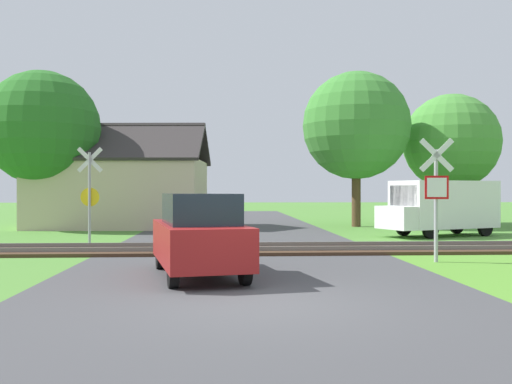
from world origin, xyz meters
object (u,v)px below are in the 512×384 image
object	(u,v)px
crossing_sign_far	(90,191)
tree_right	(356,126)
house	(121,191)
tree_far	(451,142)
mail_truck	(441,206)
tree_left	(42,128)
stop_sign_near	(436,192)
parked_car	(199,235)

from	to	relation	value
crossing_sign_far	tree_right	bearing A→B (deg)	40.06
house	tree_far	bearing A→B (deg)	7.93
crossing_sign_far	mail_truck	distance (m)	13.69
tree_left	stop_sign_near	bearing A→B (deg)	-43.16
house	tree_far	distance (m)	17.82
crossing_sign_far	mail_truck	xyz separation A→B (m)	(13.36, 2.91, -0.61)
crossing_sign_far	parked_car	distance (m)	8.56
crossing_sign_far	mail_truck	bearing A→B (deg)	13.44
tree_right	parked_car	distance (m)	18.64
stop_sign_near	tree_left	world-z (taller)	tree_left
crossing_sign_far	tree_left	world-z (taller)	tree_left
house	parked_car	world-z (taller)	house
house	parked_car	bearing A→B (deg)	-70.54
house	mail_truck	xyz separation A→B (m)	(14.01, -6.55, -0.60)
tree_right	tree_left	distance (m)	15.44
mail_truck	tree_left	bearing A→B (deg)	52.30
tree_right	house	bearing A→B (deg)	178.49
parked_car	house	bearing A→B (deg)	94.10
tree_far	parked_car	xyz separation A→B (m)	(-12.87, -18.17, -3.60)
stop_sign_near	tree_right	size ratio (longest dim) A/B	0.40
stop_sign_near	tree_right	xyz separation A→B (m)	(1.29, 14.52, 3.36)
crossing_sign_far	tree_far	xyz separation A→B (m)	(16.93, 10.69, 2.65)
tree_left	house	bearing A→B (deg)	25.36
stop_sign_near	house	distance (m)	18.28
mail_truck	parked_car	xyz separation A→B (m)	(-9.30, -10.38, -0.34)
crossing_sign_far	parked_car	bearing A→B (deg)	-60.31
stop_sign_near	tree_far	distance (m)	17.68
crossing_sign_far	tree_left	bearing A→B (deg)	118.46
house	mail_truck	world-z (taller)	house
stop_sign_near	crossing_sign_far	distance (m)	11.39
mail_truck	stop_sign_near	bearing A→B (deg)	136.27
tree_far	tree_left	distance (m)	21.18
crossing_sign_far	tree_left	size ratio (longest dim) A/B	0.44
tree_left	mail_truck	world-z (taller)	tree_left
tree_far	tree_left	xyz separation A→B (m)	(-20.98, -2.85, 0.33)
house	tree_right	xyz separation A→B (m)	(11.98, -0.32, 3.33)
crossing_sign_far	tree_far	world-z (taller)	tree_far
tree_left	mail_truck	bearing A→B (deg)	-15.83
tree_left	mail_truck	size ratio (longest dim) A/B	1.44
stop_sign_near	crossing_sign_far	xyz separation A→B (m)	(-10.04, 5.37, 0.04)
stop_sign_near	mail_truck	xyz separation A→B (m)	(3.32, 8.28, -0.57)
tree_far	tree_right	size ratio (longest dim) A/B	0.90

